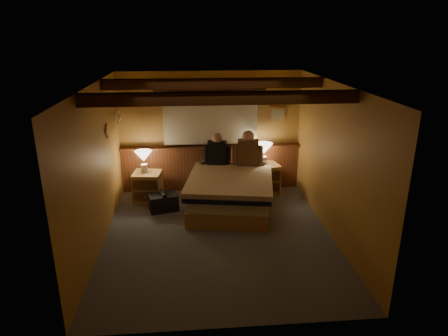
{
  "coord_description": "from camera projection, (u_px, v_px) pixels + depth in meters",
  "views": [
    {
      "loc": [
        -0.41,
        -5.69,
        3.14
      ],
      "look_at": [
        0.12,
        0.4,
        1.02
      ],
      "focal_mm": 32.0,
      "sensor_mm": 36.0,
      "label": 1
    }
  ],
  "objects": [
    {
      "name": "lamp_left",
      "position": [
        144.0,
        157.0,
        7.5
      ],
      "size": [
        0.32,
        0.32,
        0.42
      ],
      "color": "silver",
      "rests_on": "nightstand_left"
    },
    {
      "name": "wall_front",
      "position": [
        233.0,
        231.0,
        4.05
      ],
      "size": [
        3.6,
        0.0,
        3.6
      ],
      "primitive_type": "plane",
      "rotation": [
        -1.57,
        0.0,
        0.0
      ],
      "color": "#B28B40",
      "rests_on": "floor"
    },
    {
      "name": "ceiling_beams",
      "position": [
        217.0,
        90.0,
        5.8
      ],
      "size": [
        3.6,
        1.65,
        0.16
      ],
      "color": "#422310",
      "rests_on": "ceiling"
    },
    {
      "name": "floor",
      "position": [
        219.0,
        236.0,
        6.42
      ],
      "size": [
        4.2,
        4.2,
        0.0
      ],
      "primitive_type": "plane",
      "color": "#484C55",
      "rests_on": "ground"
    },
    {
      "name": "ceiling",
      "position": [
        218.0,
        85.0,
        5.63
      ],
      "size": [
        4.2,
        4.2,
        0.0
      ],
      "primitive_type": "plane",
      "rotation": [
        3.14,
        0.0,
        0.0
      ],
      "color": "#DFA853",
      "rests_on": "wall_back"
    },
    {
      "name": "curtain_window",
      "position": [
        210.0,
        117.0,
        7.83
      ],
      "size": [
        2.18,
        0.09,
        1.11
      ],
      "color": "#422310",
      "rests_on": "wall_back"
    },
    {
      "name": "duffel_bag",
      "position": [
        163.0,
        202.0,
        7.28
      ],
      "size": [
        0.57,
        0.43,
        0.37
      ],
      "rotation": [
        0.0,
        0.0,
        0.26
      ],
      "color": "black",
      "rests_on": "floor"
    },
    {
      "name": "wall_right",
      "position": [
        334.0,
        162.0,
        6.17
      ],
      "size": [
        0.0,
        4.2,
        4.2
      ],
      "primitive_type": "plane",
      "rotation": [
        1.57,
        0.0,
        -1.57
      ],
      "color": "#B28B40",
      "rests_on": "floor"
    },
    {
      "name": "framed_print",
      "position": [
        278.0,
        114.0,
        7.98
      ],
      "size": [
        0.3,
        0.04,
        0.25
      ],
      "color": "tan",
      "rests_on": "wall_back"
    },
    {
      "name": "wall_left",
      "position": [
        97.0,
        169.0,
        5.88
      ],
      "size": [
        0.0,
        4.2,
        4.2
      ],
      "primitive_type": "plane",
      "rotation": [
        1.57,
        0.0,
        1.57
      ],
      "color": "#B28B40",
      "rests_on": "floor"
    },
    {
      "name": "wall_back",
      "position": [
        210.0,
        132.0,
        8.0
      ],
      "size": [
        3.6,
        0.0,
        3.6
      ],
      "primitive_type": "plane",
      "rotation": [
        1.57,
        0.0,
        0.0
      ],
      "color": "#B28B40",
      "rests_on": "floor"
    },
    {
      "name": "person_right",
      "position": [
        248.0,
        151.0,
        7.71
      ],
      "size": [
        0.58,
        0.28,
        0.71
      ],
      "rotation": [
        0.0,
        0.0,
        -0.14
      ],
      "color": "#533521",
      "rests_on": "bed"
    },
    {
      "name": "person_left",
      "position": [
        217.0,
        151.0,
        7.77
      ],
      "size": [
        0.53,
        0.26,
        0.65
      ],
      "rotation": [
        0.0,
        0.0,
        -0.15
      ],
      "color": "black",
      "rests_on": "bed"
    },
    {
      "name": "bed",
      "position": [
        230.0,
        191.0,
        7.31
      ],
      "size": [
        1.75,
        2.11,
        0.65
      ],
      "rotation": [
        0.0,
        0.0,
        -0.17
      ],
      "color": "#AE884A",
      "rests_on": "floor"
    },
    {
      "name": "wainscot",
      "position": [
        211.0,
        167.0,
        8.18
      ],
      "size": [
        3.6,
        0.23,
        0.94
      ],
      "color": "brown",
      "rests_on": "wall_back"
    },
    {
      "name": "lamp_right",
      "position": [
        264.0,
        150.0,
        7.81
      ],
      "size": [
        0.34,
        0.34,
        0.44
      ],
      "color": "silver",
      "rests_on": "nightstand_right"
    },
    {
      "name": "nightstand_left",
      "position": [
        148.0,
        187.0,
        7.67
      ],
      "size": [
        0.57,
        0.53,
        0.57
      ],
      "rotation": [
        0.0,
        0.0,
        -0.13
      ],
      "color": "#AE884A",
      "rests_on": "floor"
    },
    {
      "name": "coat_rail",
      "position": [
        117.0,
        116.0,
        7.21
      ],
      "size": [
        0.05,
        0.55,
        0.24
      ],
      "color": "silver",
      "rests_on": "wall_left"
    },
    {
      "name": "nightstand_right",
      "position": [
        264.0,
        179.0,
        8.03
      ],
      "size": [
        0.64,
        0.6,
        0.61
      ],
      "rotation": [
        0.0,
        0.0,
        0.21
      ],
      "color": "#AE884A",
      "rests_on": "floor"
    }
  ]
}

